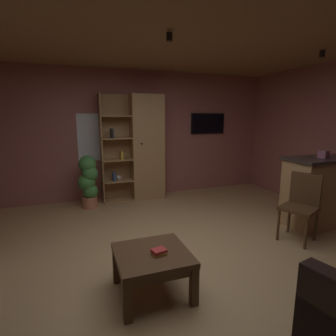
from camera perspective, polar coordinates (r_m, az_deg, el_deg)
floor at (r=3.32m, az=2.46°, el=-19.54°), size 6.24×5.64×0.02m
wall_back at (r=5.62m, az=-8.50°, el=7.04°), size 6.36×0.06×2.61m
ceiling at (r=3.02m, az=2.93°, el=29.22°), size 6.24×5.64×0.02m
window_pane_back at (r=5.50m, az=-14.96°, el=6.41°), size 0.77×0.01×0.93m
bookshelf_cabinet at (r=5.43m, az=-5.40°, el=4.25°), size 1.25×0.41×2.12m
kitchen_bar_counter at (r=4.91m, az=31.45°, el=-4.12°), size 1.52×0.61×1.07m
tissue_box at (r=4.62m, az=30.55°, el=2.56°), size 0.14×0.14×0.11m
coffee_table at (r=2.66m, az=-3.38°, el=-19.28°), size 0.68×0.66×0.42m
table_book_0 at (r=2.58m, az=-2.01°, el=-17.90°), size 0.12×0.12×0.02m
table_book_1 at (r=2.57m, az=-1.97°, el=-17.40°), size 0.15×0.13×0.03m
dining_chair at (r=4.08m, az=26.84°, el=-6.61°), size 0.56×0.56×0.92m
potted_floor_plant at (r=5.10m, az=-16.79°, el=-2.50°), size 0.37×0.35×0.99m
wall_mounted_tv at (r=6.17m, az=8.57°, el=9.47°), size 0.82×0.06×0.46m
track_light_spot_1 at (r=3.24m, az=0.31°, el=26.46°), size 0.07×0.07×0.09m
track_light_spot_2 at (r=4.56m, az=30.36°, el=20.49°), size 0.07×0.07×0.09m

